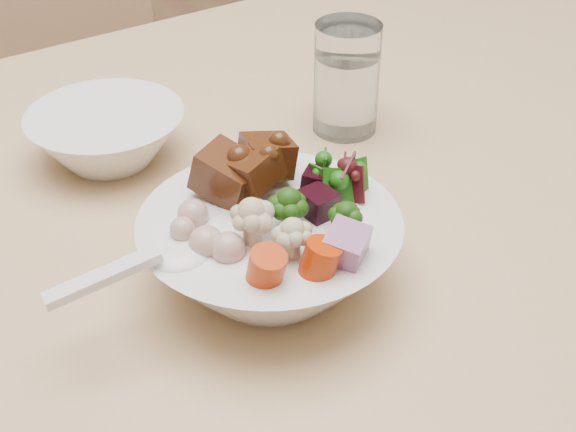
{
  "coord_description": "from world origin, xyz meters",
  "views": [
    {
      "loc": [
        -0.35,
        -0.8,
        1.26
      ],
      "look_at": [
        -0.09,
        -0.32,
        0.88
      ],
      "focal_mm": 50.0,
      "sensor_mm": 36.0,
      "label": 1
    }
  ],
  "objects_px": {
    "side_bowl": "(108,137)",
    "chair_far": "(93,161)",
    "dining_table": "(392,217)",
    "water_glass": "(346,83)",
    "food_bowl": "(271,245)"
  },
  "relations": [
    {
      "from": "dining_table",
      "to": "chair_far",
      "type": "relative_size",
      "value": 2.29
    },
    {
      "from": "chair_far",
      "to": "water_glass",
      "type": "relative_size",
      "value": 6.43
    },
    {
      "from": "side_bowl",
      "to": "chair_far",
      "type": "bearing_deg",
      "value": 80.24
    },
    {
      "from": "food_bowl",
      "to": "water_glass",
      "type": "height_order",
      "value": "water_glass"
    },
    {
      "from": "dining_table",
      "to": "side_bowl",
      "type": "distance_m",
      "value": 0.33
    },
    {
      "from": "side_bowl",
      "to": "food_bowl",
      "type": "bearing_deg",
      "value": -76.15
    },
    {
      "from": "side_bowl",
      "to": "water_glass",
      "type": "bearing_deg",
      "value": -12.77
    },
    {
      "from": "chair_far",
      "to": "food_bowl",
      "type": "xyz_separation_m",
      "value": [
        -0.04,
        -0.86,
        0.4
      ]
    },
    {
      "from": "chair_far",
      "to": "food_bowl",
      "type": "relative_size",
      "value": 3.61
    },
    {
      "from": "chair_far",
      "to": "food_bowl",
      "type": "distance_m",
      "value": 0.95
    },
    {
      "from": "chair_far",
      "to": "side_bowl",
      "type": "relative_size",
      "value": 4.83
    },
    {
      "from": "dining_table",
      "to": "chair_far",
      "type": "height_order",
      "value": "dining_table"
    },
    {
      "from": "food_bowl",
      "to": "side_bowl",
      "type": "distance_m",
      "value": 0.27
    },
    {
      "from": "dining_table",
      "to": "water_glass",
      "type": "height_order",
      "value": "water_glass"
    },
    {
      "from": "dining_table",
      "to": "chair_far",
      "type": "distance_m",
      "value": 0.81
    }
  ]
}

